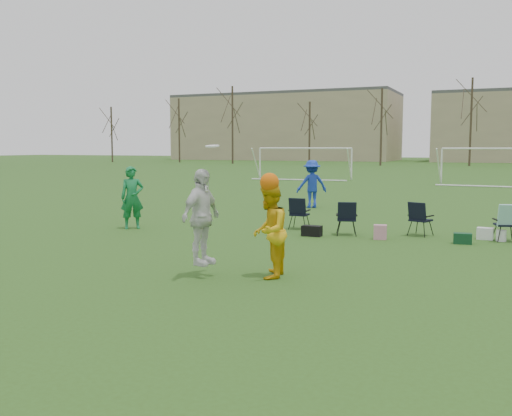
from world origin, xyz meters
The scene contains 8 objects.
ground centered at (0.00, 0.00, 0.00)m, with size 260.00×260.00×0.00m, color #2E5119.
fielder_green_near centered at (-6.17, 6.26, 0.96)m, with size 0.70×0.46×1.92m, color #147139.
fielder_blue centered at (-2.98, 14.26, 0.98)m, with size 1.27×0.73×1.97m, color #1634AC.
center_contest centered at (-0.33, 1.60, 1.05)m, with size 1.95×1.52×2.56m.
sideline_setup centered at (3.26, 8.02, 0.54)m, with size 9.07×1.86×1.81m.
goal_left centered at (-10.00, 34.00, 1.92)m, with size 7.39×0.76×2.46m.
goal_mid centered at (4.00, 32.00, 1.92)m, with size 7.40×0.63×2.46m.
tree_line centered at (0.24, 69.85, 5.09)m, with size 110.28×3.28×11.40m.
Camera 1 is at (4.31, -8.20, 2.52)m, focal length 40.00 mm.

